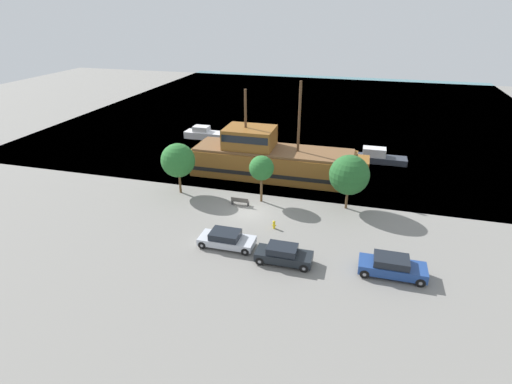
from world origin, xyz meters
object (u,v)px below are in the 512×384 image
(bench_promenade_east, at_px, (240,201))
(fire_hydrant, at_px, (274,224))
(parked_car_curb_mid, at_px, (226,239))
(parked_car_curb_front, at_px, (283,255))
(parked_car_curb_rear, at_px, (392,266))
(pirate_ship, at_px, (271,159))
(moored_boat_dockside, at_px, (377,157))
(moored_boat_outer, at_px, (204,134))

(bench_promenade_east, bearing_deg, fire_hydrant, -39.54)
(parked_car_curb_mid, distance_m, bench_promenade_east, 7.51)
(parked_car_curb_front, distance_m, parked_car_curb_rear, 8.03)
(pirate_ship, xyz_separation_m, parked_car_curb_mid, (0.01, -15.73, -1.39))
(moored_boat_dockside, bearing_deg, parked_car_curb_rear, -87.39)
(parked_car_curb_mid, bearing_deg, parked_car_curb_front, -12.06)
(fire_hydrant, bearing_deg, parked_car_curb_mid, -129.06)
(parked_car_curb_mid, bearing_deg, pirate_ship, 90.02)
(parked_car_curb_mid, xyz_separation_m, parked_car_curb_rear, (13.01, -0.49, 0.09))
(fire_hydrant, xyz_separation_m, bench_promenade_east, (-4.30, 3.55, 0.03))
(fire_hydrant, bearing_deg, moored_boat_outer, 124.82)
(parked_car_curb_front, bearing_deg, parked_car_curb_rear, 4.14)
(moored_boat_outer, bearing_deg, pirate_ship, -41.21)
(fire_hydrant, bearing_deg, pirate_ship, 104.82)
(bench_promenade_east, bearing_deg, parked_car_curb_front, -53.94)
(pirate_ship, xyz_separation_m, bench_promenade_east, (-1.16, -8.32, -1.62))
(moored_boat_outer, distance_m, bench_promenade_east, 23.08)
(parked_car_curb_front, bearing_deg, moored_boat_outer, 122.64)
(pirate_ship, height_order, parked_car_curb_mid, pirate_ship)
(pirate_ship, xyz_separation_m, parked_car_curb_rear, (13.02, -16.22, -1.29))
(moored_boat_dockside, bearing_deg, fire_hydrant, -113.92)
(parked_car_curb_rear, height_order, bench_promenade_east, parked_car_curb_rear)
(moored_boat_dockside, xyz_separation_m, parked_car_curb_mid, (-11.91, -23.66, 0.01))
(parked_car_curb_front, bearing_deg, parked_car_curb_mid, 167.94)
(fire_hydrant, bearing_deg, parked_car_curb_front, -69.18)
(parked_car_curb_rear, bearing_deg, pirate_ship, 128.75)
(moored_boat_dockside, relative_size, fire_hydrant, 9.25)
(parked_car_curb_mid, bearing_deg, bench_promenade_east, 98.94)
(parked_car_curb_front, height_order, bench_promenade_east, parked_car_curb_front)
(parked_car_curb_front, height_order, fire_hydrant, parked_car_curb_front)
(moored_boat_dockside, height_order, parked_car_curb_front, moored_boat_dockside)
(pirate_ship, height_order, moored_boat_dockside, pirate_ship)
(bench_promenade_east, bearing_deg, moored_boat_outer, 121.08)
(parked_car_curb_mid, height_order, fire_hydrant, parked_car_curb_mid)
(moored_boat_dockside, relative_size, parked_car_curb_mid, 1.54)
(moored_boat_outer, distance_m, parked_car_curb_mid, 30.16)
(pirate_ship, distance_m, parked_car_curb_mid, 15.79)
(parked_car_curb_rear, relative_size, bench_promenade_east, 2.72)
(parked_car_curb_mid, distance_m, parked_car_curb_rear, 13.02)
(pirate_ship, distance_m, moored_boat_outer, 17.43)
(moored_boat_outer, bearing_deg, fire_hydrant, -55.18)
(moored_boat_dockside, height_order, bench_promenade_east, moored_boat_dockside)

